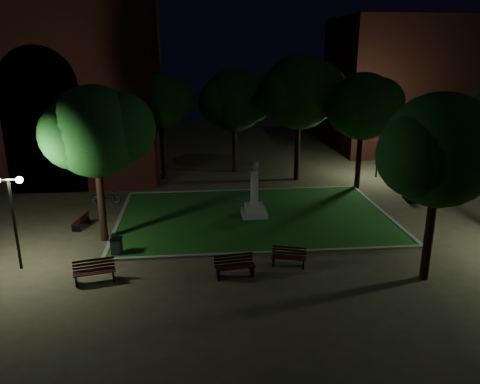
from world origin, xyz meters
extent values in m
plane|color=#4C3F2D|center=(0.00, 0.00, 0.00)|extent=(80.00, 80.00, 0.00)
cube|color=#1D4C15|center=(0.00, 2.00, 0.04)|extent=(15.00, 10.00, 0.08)
cube|color=slate|center=(0.00, -3.10, 0.06)|extent=(15.40, 0.20, 0.12)
cube|color=slate|center=(0.00, 7.10, 0.06)|extent=(15.40, 0.20, 0.12)
cube|color=slate|center=(-7.60, 2.00, 0.06)|extent=(0.20, 10.00, 0.12)
cube|color=slate|center=(7.60, 2.00, 0.06)|extent=(0.20, 10.00, 0.12)
cube|color=gray|center=(0.00, 2.00, 0.23)|extent=(1.40, 1.40, 0.30)
cube|color=gray|center=(0.00, 2.00, 0.58)|extent=(1.00, 1.00, 0.40)
cylinder|color=gray|center=(0.00, 2.00, 1.78)|extent=(0.44, 0.44, 2.00)
sphere|color=gray|center=(0.00, 2.00, 3.03)|extent=(0.50, 0.50, 0.50)
cube|color=#541D15|center=(-16.00, 14.00, 7.50)|extent=(20.00, 12.00, 15.00)
cube|color=black|center=(-13.00, 9.50, 3.50)|extent=(5.00, 3.00, 7.00)
cylinder|color=black|center=(-13.00, 9.50, 7.00)|extent=(5.00, 3.00, 5.00)
plane|color=#FF371E|center=(-13.00, 10.70, 3.50)|extent=(6.30, 0.00, 6.30)
cube|color=#541D15|center=(18.00, 20.00, 6.00)|extent=(16.00, 10.00, 12.00)
cylinder|color=black|center=(-7.94, -0.60, 2.10)|extent=(0.36, 0.36, 4.21)
sphere|color=#1E541C|center=(-7.94, -0.60, 5.52)|extent=(4.38, 4.38, 4.38)
sphere|color=#1E541C|center=(-6.84, -0.40, 5.62)|extent=(3.50, 3.50, 3.50)
sphere|color=#1E541C|center=(-8.81, -0.90, 5.42)|extent=(3.28, 3.28, 3.28)
cylinder|color=black|center=(-5.55, 10.86, 2.26)|extent=(0.36, 0.36, 4.52)
sphere|color=#1E541C|center=(-5.55, 10.86, 5.68)|extent=(3.85, 3.85, 3.85)
sphere|color=#1E541C|center=(-4.58, 11.06, 5.78)|extent=(3.08, 3.08, 3.08)
sphere|color=#1E541C|center=(-6.32, 10.56, 5.58)|extent=(2.89, 2.89, 2.89)
cylinder|color=black|center=(4.11, 9.65, 2.38)|extent=(0.36, 0.36, 4.75)
sphere|color=#1E541C|center=(4.11, 9.65, 6.31)|extent=(5.18, 5.18, 5.18)
sphere|color=#1E541C|center=(5.41, 9.85, 6.41)|extent=(4.15, 4.15, 4.15)
sphere|color=#1E541C|center=(3.07, 9.35, 6.21)|extent=(3.89, 3.89, 3.89)
cylinder|color=black|center=(7.87, 7.22, 2.13)|extent=(0.36, 0.36, 4.26)
sphere|color=#1E541C|center=(7.87, 7.22, 5.60)|extent=(4.45, 4.45, 4.45)
sphere|color=#1E541C|center=(8.99, 7.42, 5.70)|extent=(3.56, 3.56, 3.56)
sphere|color=#1E541C|center=(6.98, 6.92, 5.50)|extent=(3.34, 3.34, 3.34)
cylinder|color=black|center=(6.15, -6.13, 2.07)|extent=(0.36, 0.36, 4.15)
sphere|color=#1E541C|center=(6.15, -6.13, 5.49)|extent=(4.49, 4.49, 4.49)
sphere|color=#1E541C|center=(7.27, -5.93, 5.59)|extent=(3.59, 3.59, 3.59)
sphere|color=#1E541C|center=(5.25, -6.43, 5.39)|extent=(3.37, 3.37, 3.37)
cylinder|color=black|center=(-0.20, 12.44, 2.06)|extent=(0.36, 0.36, 4.11)
sphere|color=#1E541C|center=(-0.20, 12.44, 5.53)|extent=(4.71, 4.71, 4.71)
sphere|color=#1E541C|center=(0.98, 12.64, 5.63)|extent=(3.77, 3.77, 3.77)
sphere|color=#1E541C|center=(-1.14, 12.14, 5.43)|extent=(3.53, 3.53, 3.53)
cylinder|color=black|center=(-11.04, -3.49, 2.02)|extent=(0.12, 0.12, 4.03)
cylinder|color=black|center=(-11.04, -3.49, 4.03)|extent=(0.90, 0.08, 0.08)
sphere|color=#D8FFD8|center=(-10.59, -3.49, 4.03)|extent=(0.28, 0.28, 0.28)
cylinder|color=black|center=(-11.08, 10.80, 2.17)|extent=(0.12, 0.12, 4.34)
cylinder|color=black|center=(-11.08, 10.80, 4.34)|extent=(0.90, 0.08, 0.08)
sphere|color=#D8FFD8|center=(-11.53, 10.80, 4.34)|extent=(0.28, 0.28, 0.28)
sphere|color=#D8FFD8|center=(-10.63, 10.80, 4.34)|extent=(0.28, 0.28, 0.28)
cylinder|color=black|center=(10.23, 9.71, 1.95)|extent=(0.12, 0.12, 3.90)
cylinder|color=black|center=(10.23, 9.71, 3.90)|extent=(0.90, 0.08, 0.08)
sphere|color=#D8FFD8|center=(9.78, 9.71, 3.90)|extent=(0.28, 0.28, 0.28)
sphere|color=#D8FFD8|center=(10.68, 9.71, 3.90)|extent=(0.28, 0.28, 0.28)
cube|color=black|center=(-2.47, -5.28, 0.23)|extent=(0.14, 0.58, 0.46)
cube|color=black|center=(-1.02, -5.08, 0.23)|extent=(0.14, 0.58, 0.46)
cube|color=#330B0B|center=(-1.71, -5.41, 0.47)|extent=(1.68, 0.32, 0.04)
cube|color=#330B0B|center=(-1.73, -5.26, 0.47)|extent=(1.68, 0.32, 0.04)
cube|color=#330B0B|center=(-1.75, -5.12, 0.47)|extent=(1.68, 0.32, 0.04)
cube|color=#330B0B|center=(-1.77, -4.97, 0.47)|extent=(1.68, 0.32, 0.04)
cube|color=#330B0B|center=(-1.78, -4.91, 0.58)|extent=(1.67, 0.29, 0.10)
cube|color=#330B0B|center=(-1.78, -4.91, 0.72)|extent=(1.67, 0.29, 0.10)
cube|color=#330B0B|center=(-1.78, -4.91, 0.87)|extent=(1.67, 0.29, 0.10)
cube|color=black|center=(0.09, -4.23, 0.21)|extent=(0.20, 0.51, 0.42)
cube|color=black|center=(1.35, -4.62, 0.21)|extent=(0.20, 0.51, 0.42)
cube|color=#330B0B|center=(0.66, -4.62, 0.43)|extent=(1.47, 0.52, 0.04)
cube|color=#330B0B|center=(0.70, -4.50, 0.43)|extent=(1.47, 0.52, 0.04)
cube|color=#330B0B|center=(0.74, -4.37, 0.43)|extent=(1.47, 0.52, 0.04)
cube|color=#330B0B|center=(0.77, -4.24, 0.43)|extent=(1.47, 0.52, 0.04)
cube|color=#330B0B|center=(0.79, -4.19, 0.52)|extent=(1.47, 0.49, 0.09)
cube|color=#330B0B|center=(0.79, -4.19, 0.65)|extent=(1.47, 0.49, 0.09)
cube|color=#330B0B|center=(0.79, -4.19, 0.79)|extent=(1.47, 0.49, 0.09)
cube|color=black|center=(-8.27, -5.25, 0.23)|extent=(0.19, 0.58, 0.46)
cube|color=black|center=(-6.84, -4.93, 0.23)|extent=(0.19, 0.58, 0.46)
cube|color=#330B0B|center=(-7.50, -5.31, 0.47)|extent=(1.66, 0.46, 0.04)
cube|color=#330B0B|center=(-7.53, -5.17, 0.47)|extent=(1.66, 0.46, 0.04)
cube|color=#330B0B|center=(-7.57, -5.03, 0.47)|extent=(1.66, 0.46, 0.04)
cube|color=#330B0B|center=(-7.60, -4.88, 0.47)|extent=(1.66, 0.46, 0.04)
cube|color=#330B0B|center=(-7.61, -4.82, 0.58)|extent=(1.65, 0.42, 0.10)
cube|color=#330B0B|center=(-7.61, -4.82, 0.72)|extent=(1.65, 0.42, 0.10)
cube|color=#330B0B|center=(-7.61, -4.82, 0.87)|extent=(1.65, 0.42, 0.10)
cube|color=black|center=(-9.42, 1.86, 0.19)|extent=(0.48, 0.13, 0.38)
cube|color=black|center=(-9.63, 0.67, 0.19)|extent=(0.48, 0.13, 0.38)
cube|color=#330B0B|center=(-9.71, 1.30, 0.39)|extent=(0.32, 1.37, 0.03)
cube|color=#330B0B|center=(-9.59, 1.28, 0.39)|extent=(0.32, 1.37, 0.03)
cube|color=#330B0B|center=(-9.47, 1.26, 0.39)|extent=(0.32, 1.37, 0.03)
cube|color=#330B0B|center=(-9.35, 1.24, 0.39)|extent=(0.32, 1.37, 0.03)
cube|color=#330B0B|center=(-9.30, 1.23, 0.47)|extent=(0.29, 1.37, 0.08)
cube|color=#330B0B|center=(-9.30, 1.23, 0.60)|extent=(0.29, 1.37, 0.08)
cube|color=#330B0B|center=(-9.30, 1.23, 0.72)|extent=(0.29, 1.37, 0.08)
cube|color=black|center=(10.09, 3.38, 0.19)|extent=(0.48, 0.11, 0.38)
cube|color=black|center=(10.25, 4.58, 0.19)|extent=(0.48, 0.11, 0.38)
cube|color=#330B0B|center=(10.36, 3.96, 0.39)|extent=(0.26, 1.38, 0.03)
cube|color=#330B0B|center=(10.24, 3.97, 0.39)|extent=(0.26, 1.38, 0.03)
cube|color=#330B0B|center=(10.12, 3.99, 0.39)|extent=(0.26, 1.38, 0.03)
cube|color=#330B0B|center=(10.00, 4.00, 0.39)|extent=(0.26, 1.38, 0.03)
cube|color=#330B0B|center=(9.95, 4.01, 0.48)|extent=(0.23, 1.38, 0.08)
cube|color=#330B0B|center=(9.95, 4.01, 0.60)|extent=(0.23, 1.38, 0.08)
cube|color=#330B0B|center=(9.95, 4.01, 0.72)|extent=(0.23, 1.38, 0.08)
cube|color=black|center=(-7.04, -2.51, 0.40)|extent=(0.51, 0.51, 0.80)
cube|color=black|center=(-7.04, -2.51, 0.83)|extent=(0.57, 0.57, 0.05)
imported|color=black|center=(-8.84, 5.20, 0.47)|extent=(1.79, 0.67, 0.93)
camera|label=1|loc=(-3.30, -23.02, 9.26)|focal=35.00mm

